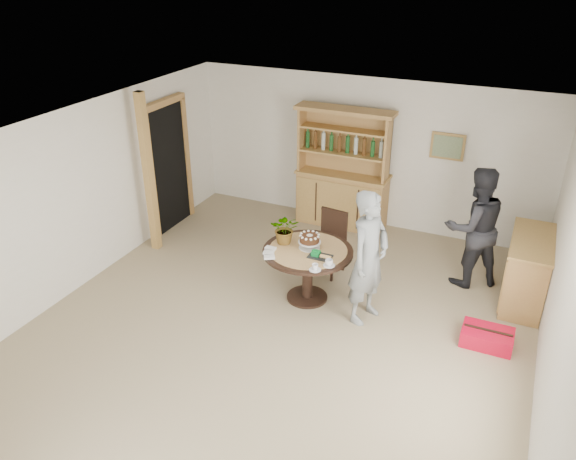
# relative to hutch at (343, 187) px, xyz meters

# --- Properties ---
(ground) EXTENTS (7.00, 7.00, 0.00)m
(ground) POSITION_rel_hutch_xyz_m (0.30, -3.24, -0.69)
(ground) COLOR tan
(ground) RESTS_ON ground
(room_shell) EXTENTS (6.04, 7.04, 2.52)m
(room_shell) POSITION_rel_hutch_xyz_m (0.30, -3.23, 1.05)
(room_shell) COLOR white
(room_shell) RESTS_ON ground
(doorway) EXTENTS (0.13, 1.10, 2.18)m
(doorway) POSITION_rel_hutch_xyz_m (-2.63, -1.24, 0.42)
(doorway) COLOR black
(doorway) RESTS_ON ground
(pine_post) EXTENTS (0.12, 0.12, 2.50)m
(pine_post) POSITION_rel_hutch_xyz_m (-2.40, -2.04, 0.56)
(pine_post) COLOR tan
(pine_post) RESTS_ON ground
(hutch) EXTENTS (1.62, 0.54, 2.04)m
(hutch) POSITION_rel_hutch_xyz_m (0.00, 0.00, 0.00)
(hutch) COLOR tan
(hutch) RESTS_ON ground
(sideboard) EXTENTS (0.54, 1.26, 0.94)m
(sideboard) POSITION_rel_hutch_xyz_m (3.04, -1.24, -0.22)
(sideboard) COLOR tan
(sideboard) RESTS_ON ground
(dining_table) EXTENTS (1.20, 1.20, 0.76)m
(dining_table) POSITION_rel_hutch_xyz_m (0.35, -2.39, -0.08)
(dining_table) COLOR black
(dining_table) RESTS_ON ground
(dining_chair) EXTENTS (0.47, 0.47, 0.95)m
(dining_chair) POSITION_rel_hutch_xyz_m (0.37, -1.56, -0.15)
(dining_chair) COLOR black
(dining_chair) RESTS_ON ground
(birthday_cake) EXTENTS (0.30, 0.30, 0.20)m
(birthday_cake) POSITION_rel_hutch_xyz_m (0.35, -2.34, 0.19)
(birthday_cake) COLOR white
(birthday_cake) RESTS_ON dining_table
(flower_vase) EXTENTS (0.47, 0.44, 0.42)m
(flower_vase) POSITION_rel_hutch_xyz_m (0.00, -2.34, 0.28)
(flower_vase) COLOR #3F7233
(flower_vase) RESTS_ON dining_table
(gift_tray) EXTENTS (0.30, 0.20, 0.08)m
(gift_tray) POSITION_rel_hutch_xyz_m (0.57, -2.51, 0.10)
(gift_tray) COLOR black
(gift_tray) RESTS_ON dining_table
(coffee_cup_a) EXTENTS (0.15, 0.15, 0.09)m
(coffee_cup_a) POSITION_rel_hutch_xyz_m (0.75, -2.67, 0.11)
(coffee_cup_a) COLOR white
(coffee_cup_a) RESTS_ON dining_table
(coffee_cup_b) EXTENTS (0.15, 0.15, 0.08)m
(coffee_cup_b) POSITION_rel_hutch_xyz_m (0.63, -2.84, 0.11)
(coffee_cup_b) COLOR white
(coffee_cup_b) RESTS_ON dining_table
(napkins) EXTENTS (0.24, 0.33, 0.03)m
(napkins) POSITION_rel_hutch_xyz_m (-0.06, -2.70, 0.09)
(napkins) COLOR white
(napkins) RESTS_ON dining_table
(teen_boy) EXTENTS (0.59, 0.74, 1.77)m
(teen_boy) POSITION_rel_hutch_xyz_m (1.20, -2.49, 0.19)
(teen_boy) COLOR slate
(teen_boy) RESTS_ON ground
(adult_person) EXTENTS (1.07, 1.02, 1.75)m
(adult_person) POSITION_rel_hutch_xyz_m (2.28, -1.06, 0.18)
(adult_person) COLOR black
(adult_person) RESTS_ON ground
(red_suitcase) EXTENTS (0.60, 0.40, 0.21)m
(red_suitcase) POSITION_rel_hutch_xyz_m (2.72, -2.42, -0.59)
(red_suitcase) COLOR red
(red_suitcase) RESTS_ON ground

